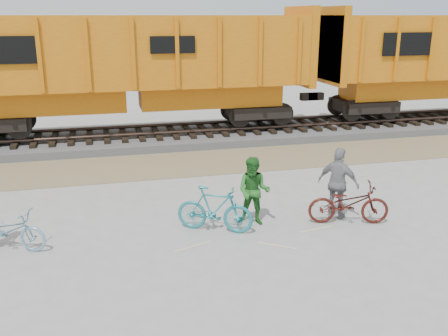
{
  "coord_description": "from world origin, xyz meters",
  "views": [
    {
      "loc": [
        -2.73,
        -10.57,
        4.84
      ],
      "look_at": [
        0.28,
        1.5,
        1.02
      ],
      "focal_mm": 40.0,
      "sensor_mm": 36.0,
      "label": 1
    }
  ],
  "objects": [
    {
      "name": "ground",
      "position": [
        0.0,
        0.0,
        0.0
      ],
      "size": [
        120.0,
        120.0,
        0.0
      ],
      "primitive_type": "plane",
      "color": "#9E9E99",
      "rests_on": "ground"
    },
    {
      "name": "gravel_strip",
      "position": [
        0.0,
        5.5,
        0.01
      ],
      "size": [
        120.0,
        3.0,
        0.02
      ],
      "primitive_type": "cube",
      "color": "#8B7756",
      "rests_on": "ground"
    },
    {
      "name": "ballast_bed",
      "position": [
        0.0,
        9.0,
        0.15
      ],
      "size": [
        120.0,
        4.0,
        0.3
      ],
      "primitive_type": "cube",
      "color": "slate",
      "rests_on": "ground"
    },
    {
      "name": "track",
      "position": [
        0.0,
        9.0,
        0.47
      ],
      "size": [
        120.0,
        2.6,
        0.24
      ],
      "color": "black",
      "rests_on": "ballast_bed"
    },
    {
      "name": "hopper_car_center",
      "position": [
        -1.51,
        9.0,
        3.01
      ],
      "size": [
        14.0,
        3.13,
        4.65
      ],
      "color": "black",
      "rests_on": "track"
    },
    {
      "name": "bicycle_blue",
      "position": [
        -4.85,
        0.03,
        0.45
      ],
      "size": [
        1.8,
        1.19,
        0.9
      ],
      "primitive_type": "imported",
      "rotation": [
        0.0,
        0.0,
        1.19
      ],
      "color": "#72A3BD",
      "rests_on": "ground"
    },
    {
      "name": "bicycle_teal",
      "position": [
        -0.34,
        -0.1,
        0.54
      ],
      "size": [
        1.84,
        1.3,
        1.09
      ],
      "primitive_type": "imported",
      "rotation": [
        0.0,
        0.0,
        1.08
      ],
      "color": "teal",
      "rests_on": "ground"
    },
    {
      "name": "bicycle_maroon",
      "position": [
        2.89,
        -0.42,
        0.51
      ],
      "size": [
        2.03,
        1.15,
        1.01
      ],
      "primitive_type": "imported",
      "rotation": [
        0.0,
        0.0,
        1.31
      ],
      "color": "#451611",
      "rests_on": "ground"
    },
    {
      "name": "person_man",
      "position": [
        0.66,
        0.1,
        0.83
      ],
      "size": [
        1.01,
        0.93,
        1.66
      ],
      "primitive_type": "imported",
      "rotation": [
        0.0,
        0.0,
        -0.49
      ],
      "color": "#256723",
      "rests_on": "ground"
    },
    {
      "name": "person_woman",
      "position": [
        2.79,
        -0.02,
        0.89
      ],
      "size": [
        1.02,
        1.07,
        1.78
      ],
      "primitive_type": "imported",
      "rotation": [
        0.0,
        0.0,
        2.3
      ],
      "color": "gray",
      "rests_on": "ground"
    }
  ]
}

